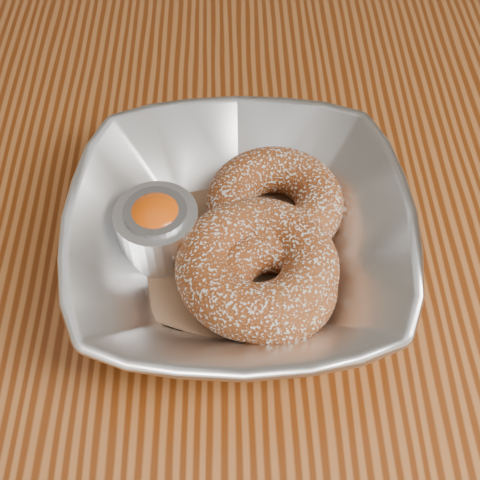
{
  "coord_description": "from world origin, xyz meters",
  "views": [
    {
      "loc": [
        -0.07,
        -0.31,
        1.17
      ],
      "look_at": [
        -0.07,
        -0.02,
        0.78
      ],
      "focal_mm": 50.0,
      "sensor_mm": 36.0,
      "label": 1
    }
  ],
  "objects_px": {
    "serving_bowl": "(240,240)",
    "donut_extra": "(272,286)",
    "table": "(315,305)",
    "donut_front": "(257,267)",
    "donut_back": "(275,202)",
    "ramekin": "(158,227)"
  },
  "relations": [
    {
      "from": "serving_bowl",
      "to": "donut_extra",
      "type": "relative_size",
      "value": 2.68
    },
    {
      "from": "table",
      "to": "serving_bowl",
      "type": "bearing_deg",
      "value": -162.12
    },
    {
      "from": "donut_front",
      "to": "serving_bowl",
      "type": "bearing_deg",
      "value": 115.64
    },
    {
      "from": "table",
      "to": "donut_back",
      "type": "relative_size",
      "value": 11.48
    },
    {
      "from": "serving_bowl",
      "to": "donut_back",
      "type": "relative_size",
      "value": 2.37
    },
    {
      "from": "donut_back",
      "to": "donut_front",
      "type": "height_order",
      "value": "donut_front"
    },
    {
      "from": "serving_bowl",
      "to": "donut_front",
      "type": "xyz_separation_m",
      "value": [
        0.01,
        -0.02,
        0.0
      ]
    },
    {
      "from": "donut_back",
      "to": "donut_front",
      "type": "distance_m",
      "value": 0.06
    },
    {
      "from": "serving_bowl",
      "to": "donut_extra",
      "type": "height_order",
      "value": "serving_bowl"
    },
    {
      "from": "serving_bowl",
      "to": "donut_front",
      "type": "relative_size",
      "value": 2.13
    },
    {
      "from": "ramekin",
      "to": "donut_front",
      "type": "bearing_deg",
      "value": -26.53
    },
    {
      "from": "serving_bowl",
      "to": "table",
      "type": "bearing_deg",
      "value": 17.88
    },
    {
      "from": "donut_front",
      "to": "donut_extra",
      "type": "height_order",
      "value": "donut_front"
    },
    {
      "from": "table",
      "to": "ramekin",
      "type": "bearing_deg",
      "value": -175.43
    },
    {
      "from": "donut_extra",
      "to": "donut_back",
      "type": "bearing_deg",
      "value": 85.33
    },
    {
      "from": "table",
      "to": "serving_bowl",
      "type": "height_order",
      "value": "serving_bowl"
    },
    {
      "from": "ramekin",
      "to": "table",
      "type": "bearing_deg",
      "value": 4.57
    },
    {
      "from": "donut_extra",
      "to": "ramekin",
      "type": "distance_m",
      "value": 0.1
    },
    {
      "from": "table",
      "to": "donut_extra",
      "type": "relative_size",
      "value": 12.99
    },
    {
      "from": "donut_front",
      "to": "donut_extra",
      "type": "bearing_deg",
      "value": -54.05
    },
    {
      "from": "ramekin",
      "to": "donut_back",
      "type": "bearing_deg",
      "value": 15.88
    },
    {
      "from": "donut_back",
      "to": "ramekin",
      "type": "bearing_deg",
      "value": -164.12
    }
  ]
}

